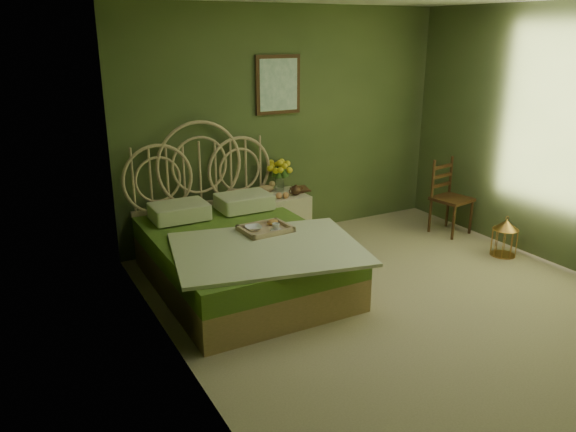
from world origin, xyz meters
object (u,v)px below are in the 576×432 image
chair (448,192)px  nightstand (281,212)px  birdcage (505,238)px  bed (239,253)px

chair → nightstand: bearing=152.1°
birdcage → bed: bearing=165.8°
nightstand → birdcage: 2.46m
nightstand → bed: bearing=-137.1°
bed → birdcage: size_ratio=5.71×
bed → nightstand: (0.88, 0.81, 0.05)m
chair → birdcage: size_ratio=2.21×
nightstand → chair: 2.03m
bed → nightstand: 1.20m
bed → birdcage: (2.80, -0.71, -0.11)m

